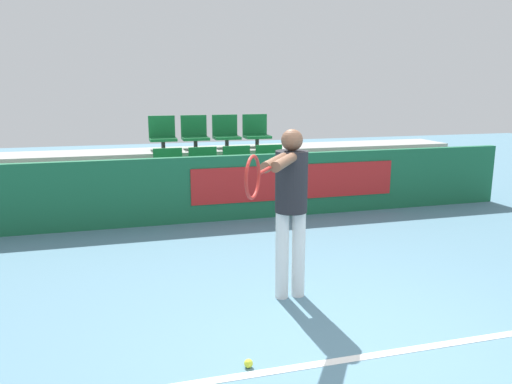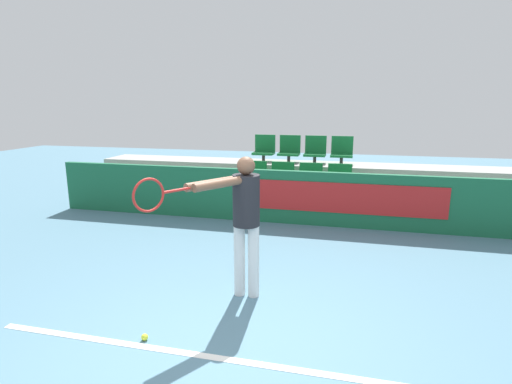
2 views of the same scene
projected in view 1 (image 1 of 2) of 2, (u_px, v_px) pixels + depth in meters
name	position (u px, v px, depth m)	size (l,w,h in m)	color
ground_plane	(345.00, 353.00, 3.90)	(30.00, 30.00, 0.00)	slate
court_baseline	(351.00, 359.00, 3.81)	(4.57, 0.08, 0.01)	white
barrier_wall	(232.00, 188.00, 7.69)	(9.59, 0.14, 1.01)	#19603D
bleacher_tier_front	(223.00, 197.00, 8.25)	(9.19, 0.92, 0.47)	#9E9E99
bleacher_tier_middle	(212.00, 174.00, 9.07)	(9.19, 0.92, 0.94)	#9E9E99
stadium_chair_0	(169.00, 169.00, 8.03)	(0.47, 0.38, 0.59)	#333333
stadium_chair_1	(204.00, 167.00, 8.18)	(0.47, 0.38, 0.59)	#333333
stadium_chair_2	(238.00, 166.00, 8.33)	(0.47, 0.38, 0.59)	#333333
stadium_chair_3	(271.00, 164.00, 8.48)	(0.47, 0.38, 0.59)	#333333
stadium_chair_4	(162.00, 134.00, 8.80)	(0.47, 0.38, 0.59)	#333333
stadium_chair_5	(195.00, 133.00, 8.95)	(0.47, 0.38, 0.59)	#333333
stadium_chair_6	(226.00, 132.00, 9.10)	(0.47, 0.38, 0.59)	#333333
stadium_chair_7	(256.00, 132.00, 9.25)	(0.47, 0.38, 0.59)	#333333
tennis_player	(289.00, 198.00, 4.67)	(0.90, 1.30, 1.66)	silver
tennis_ball	(248.00, 363.00, 3.69)	(0.07, 0.07, 0.07)	#CCDB33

